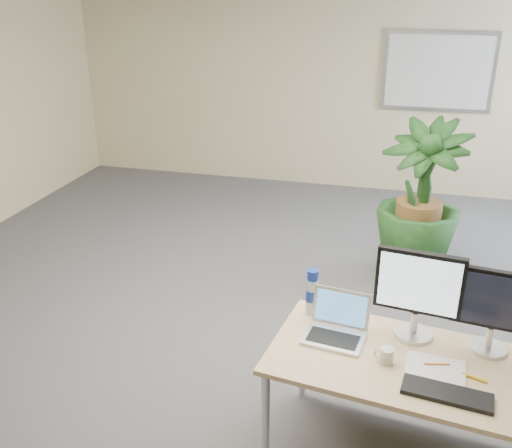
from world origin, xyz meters
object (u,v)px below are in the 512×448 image
(monitor_right, at_px, (495,306))
(laptop, at_px, (337,326))
(floor_plant, at_px, (420,203))
(monitor_left, at_px, (418,289))
(desk, at_px, (443,381))

(monitor_right, xyz_separation_m, laptop, (-0.81, -0.06, -0.22))
(floor_plant, bearing_deg, monitor_left, -91.10)
(monitor_right, distance_m, laptop, 0.84)
(desk, xyz_separation_m, monitor_left, (-0.18, 0.17, 0.45))
(monitor_right, bearing_deg, laptop, -175.76)
(monitor_left, bearing_deg, desk, -44.70)
(floor_plant, xyz_separation_m, monitor_left, (-0.04, -2.04, 0.25))
(laptop, bearing_deg, monitor_left, 13.20)
(floor_plant, height_order, monitor_left, floor_plant)
(monitor_right, bearing_deg, floor_plant, 99.71)
(desk, distance_m, monitor_left, 0.51)
(desk, height_order, laptop, laptop)
(floor_plant, bearing_deg, laptop, -102.10)
(desk, height_order, monitor_right, monitor_right)
(desk, height_order, monitor_left, monitor_left)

